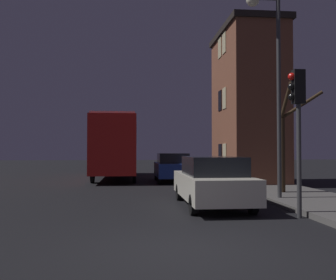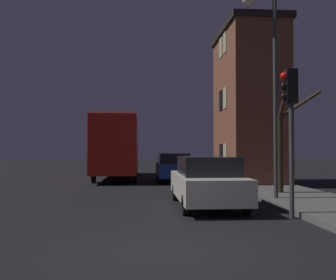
# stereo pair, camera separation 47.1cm
# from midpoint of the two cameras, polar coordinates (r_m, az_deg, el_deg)

# --- Properties ---
(ground_plane) EXTENTS (120.00, 120.00, 0.00)m
(ground_plane) POSITION_cam_midpoint_polar(r_m,az_deg,el_deg) (6.99, 0.99, -16.32)
(ground_plane) COLOR black
(brick_building) EXTENTS (2.98, 5.55, 8.11)m
(brick_building) POSITION_cam_midpoint_polar(r_m,az_deg,el_deg) (20.49, 11.38, 5.38)
(brick_building) COLOR brown
(brick_building) RESTS_ON sidewalk
(streetlamp) EXTENTS (1.20, 0.46, 7.02)m
(streetlamp) POSITION_cam_midpoint_polar(r_m,az_deg,el_deg) (13.56, 14.01, 12.53)
(streetlamp) COLOR #38383A
(streetlamp) RESTS_ON sidewalk
(traffic_light) EXTENTS (0.43, 0.24, 3.90)m
(traffic_light) POSITION_cam_midpoint_polar(r_m,az_deg,el_deg) (10.38, 17.88, 4.24)
(traffic_light) COLOR #38383A
(traffic_light) RESTS_ON ground
(bare_tree) EXTENTS (1.49, 1.31, 4.42)m
(bare_tree) POSITION_cam_midpoint_polar(r_m,az_deg,el_deg) (15.03, 16.44, -0.22)
(bare_tree) COLOR #382819
(bare_tree) RESTS_ON sidewalk
(bus) EXTENTS (2.44, 10.29, 3.74)m
(bus) POSITION_cam_midpoint_polar(r_m,az_deg,el_deg) (23.87, -8.47, -0.46)
(bus) COLOR red
(bus) RESTS_ON ground
(car_near_lane) EXTENTS (1.85, 4.69, 1.58)m
(car_near_lane) POSITION_cam_midpoint_polar(r_m,az_deg,el_deg) (11.89, 5.58, -6.25)
(car_near_lane) COLOR beige
(car_near_lane) RESTS_ON ground
(car_mid_lane) EXTENTS (1.81, 3.98, 1.60)m
(car_mid_lane) POSITION_cam_midpoint_polar(r_m,az_deg,el_deg) (20.93, 0.02, -4.15)
(car_mid_lane) COLOR navy
(car_mid_lane) RESTS_ON ground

